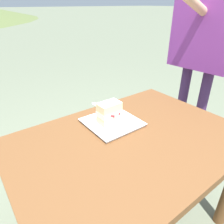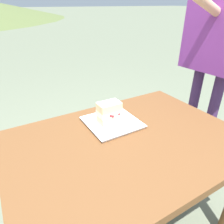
% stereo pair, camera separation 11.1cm
% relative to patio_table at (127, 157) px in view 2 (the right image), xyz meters
% --- Properties ---
extents(patio_table, '(1.14, 0.80, 0.69)m').
position_rel_patio_table_xyz_m(patio_table, '(0.00, 0.00, 0.00)').
color(patio_table, brown).
rests_on(patio_table, ground).
extents(dessert_plate, '(0.27, 0.27, 0.02)m').
position_rel_patio_table_xyz_m(dessert_plate, '(-0.01, -0.17, 0.12)').
color(dessert_plate, white).
rests_on(dessert_plate, patio_table).
extents(cake_slice, '(0.12, 0.09, 0.12)m').
position_rel_patio_table_xyz_m(cake_slice, '(0.01, -0.17, 0.18)').
color(cake_slice, beige).
rests_on(cake_slice, dessert_plate).
extents(dessert_fork, '(0.05, 0.17, 0.01)m').
position_rel_patio_table_xyz_m(dessert_fork, '(-0.05, -0.38, 0.11)').
color(dessert_fork, silver).
rests_on(dessert_fork, patio_table).
extents(diner_person, '(0.60, 0.47, 1.66)m').
position_rel_patio_table_xyz_m(diner_person, '(-0.89, -0.23, 0.53)').
color(diner_person, '#452855').
rests_on(diner_person, ground).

